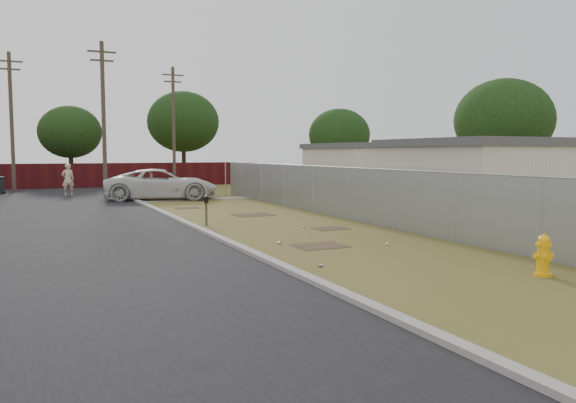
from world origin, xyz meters
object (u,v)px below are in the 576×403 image
pickup_truck (162,184)px  pedestrian (68,180)px  fire_hydrant (544,256)px  mailbox (206,202)px

pickup_truck → pedestrian: pedestrian is taller
fire_hydrant → mailbox: 11.62m
mailbox → pedestrian: (-3.60, 16.76, 0.13)m
fire_hydrant → mailbox: size_ratio=0.86×
fire_hydrant → pedestrian: size_ratio=0.47×
mailbox → pickup_truck: size_ratio=0.17×
fire_hydrant → mailbox: (-4.08, 10.87, 0.41)m
fire_hydrant → pedestrian: bearing=105.5°
pickup_truck → pedestrian: 6.81m
pickup_truck → pedestrian: (-4.51, 5.10, 0.12)m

